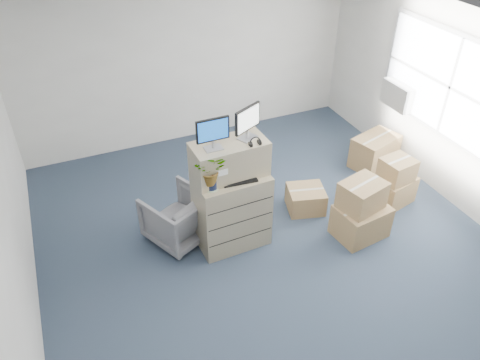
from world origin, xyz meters
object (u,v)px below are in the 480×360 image
monitor_left (213,132)px  potted_plant (210,173)px  water_bottle (239,163)px  filing_cabinet_lower (232,210)px  monitor_right (248,121)px  keyboard (239,180)px  office_chair (178,215)px

monitor_left → potted_plant: size_ratio=0.83×
monitor_left → water_bottle: (0.35, 0.04, -0.54)m
filing_cabinet_lower → monitor_right: (0.25, 0.07, 1.25)m
keyboard → filing_cabinet_lower: bearing=119.4°
water_bottle → potted_plant: size_ratio=0.61×
filing_cabinet_lower → water_bottle: water_bottle is taller
monitor_right → keyboard: size_ratio=0.96×
monitor_left → potted_plant: monitor_left is taller
monitor_right → keyboard: (-0.19, -0.19, -0.69)m
keyboard → potted_plant: bearing=-173.9°
water_bottle → monitor_right: bearing=13.2°
filing_cabinet_lower → potted_plant: (-0.32, -0.12, 0.78)m
monitor_left → office_chair: size_ratio=0.52×
monitor_right → potted_plant: size_ratio=0.86×
water_bottle → office_chair: bearing=157.8°
monitor_left → potted_plant: bearing=-127.6°
filing_cabinet_lower → monitor_left: 1.26m
office_chair → water_bottle: bearing=132.3°
office_chair → filing_cabinet_lower: bearing=125.7°
keyboard → potted_plant: potted_plant is taller
monitor_left → keyboard: (0.28, -0.13, -0.68)m
potted_plant → office_chair: size_ratio=0.62×
water_bottle → office_chair: (-0.78, 0.32, -0.85)m
filing_cabinet_lower → keyboard: bearing=-68.1°
office_chair → monitor_left: bearing=114.8°
monitor_left → keyboard: size_ratio=0.92×
monitor_right → potted_plant: 0.77m
filing_cabinet_lower → monitor_left: monitor_left is taller
monitor_left → water_bottle: 0.65m
office_chair → keyboard: bearing=120.3°
water_bottle → monitor_left: bearing=-173.8°
keyboard → potted_plant: 0.43m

